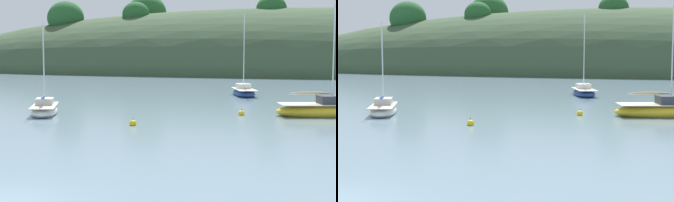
# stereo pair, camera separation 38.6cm
# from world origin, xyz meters

# --- Properties ---
(far_shoreline_hill) EXTENTS (150.00, 36.00, 28.38)m
(far_shoreline_hill) POSITION_xyz_m (-0.20, 88.78, 0.11)
(far_shoreline_hill) COLOR #384C33
(far_shoreline_hill) RESTS_ON ground
(sailboat_red_portside) EXTENTS (3.64, 6.04, 8.37)m
(sailboat_red_portside) POSITION_xyz_m (2.52, 39.08, 0.36)
(sailboat_red_portside) COLOR navy
(sailboat_red_portside) RESTS_ON ground
(sailboat_yellow_far) EXTENTS (3.80, 5.63, 6.72)m
(sailboat_yellow_far) POSITION_xyz_m (-9.16, 20.10, 0.35)
(sailboat_yellow_far) COLOR white
(sailboat_yellow_far) RESTS_ON ground
(sailboat_teal_outer) EXTENTS (7.50, 4.29, 8.89)m
(sailboat_teal_outer) POSITION_xyz_m (10.21, 24.51, 0.43)
(sailboat_teal_outer) COLOR gold
(sailboat_teal_outer) RESTS_ON ground
(mooring_buoy_inner) EXTENTS (0.44, 0.44, 0.54)m
(mooring_buoy_inner) POSITION_xyz_m (4.40, 23.37, 0.12)
(mooring_buoy_inner) COLOR yellow
(mooring_buoy_inner) RESTS_ON ground
(mooring_buoy_outer) EXTENTS (0.44, 0.44, 0.54)m
(mooring_buoy_outer) POSITION_xyz_m (-1.25, 16.58, 0.12)
(mooring_buoy_outer) COLOR yellow
(mooring_buoy_outer) RESTS_ON ground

